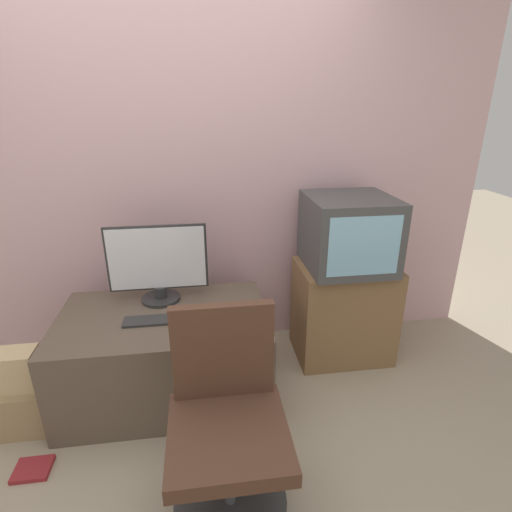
{
  "coord_description": "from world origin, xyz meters",
  "views": [
    {
      "loc": [
        0.18,
        -1.38,
        1.71
      ],
      "look_at": [
        0.51,
        0.93,
        0.79
      ],
      "focal_mm": 28.0,
      "sensor_mm": 36.0,
      "label": 1
    }
  ],
  "objects_px": {
    "office_chair": "(227,427)",
    "keyboard": "(152,320)",
    "book": "(33,469)",
    "mouse": "(192,317)",
    "crt_tv": "(348,233)",
    "main_monitor": "(158,264)",
    "cardboard_box_lower": "(20,406)"
  },
  "relations": [
    {
      "from": "office_chair",
      "to": "keyboard",
      "type": "bearing_deg",
      "value": 118.42
    },
    {
      "from": "office_chair",
      "to": "book",
      "type": "height_order",
      "value": "office_chair"
    },
    {
      "from": "mouse",
      "to": "office_chair",
      "type": "height_order",
      "value": "office_chair"
    },
    {
      "from": "mouse",
      "to": "office_chair",
      "type": "bearing_deg",
      "value": -77.61
    },
    {
      "from": "mouse",
      "to": "book",
      "type": "height_order",
      "value": "mouse"
    },
    {
      "from": "mouse",
      "to": "crt_tv",
      "type": "height_order",
      "value": "crt_tv"
    },
    {
      "from": "office_chair",
      "to": "book",
      "type": "distance_m",
      "value": 1.06
    },
    {
      "from": "main_monitor",
      "to": "cardboard_box_lower",
      "type": "xyz_separation_m",
      "value": [
        -0.77,
        -0.37,
        -0.65
      ]
    },
    {
      "from": "crt_tv",
      "to": "main_monitor",
      "type": "bearing_deg",
      "value": -177.84
    },
    {
      "from": "crt_tv",
      "to": "book",
      "type": "height_order",
      "value": "crt_tv"
    },
    {
      "from": "main_monitor",
      "to": "mouse",
      "type": "bearing_deg",
      "value": -55.21
    },
    {
      "from": "crt_tv",
      "to": "cardboard_box_lower",
      "type": "xyz_separation_m",
      "value": [
        -1.98,
        -0.42,
        -0.78
      ]
    },
    {
      "from": "crt_tv",
      "to": "cardboard_box_lower",
      "type": "height_order",
      "value": "crt_tv"
    },
    {
      "from": "book",
      "to": "office_chair",
      "type": "bearing_deg",
      "value": -14.77
    },
    {
      "from": "keyboard",
      "to": "office_chair",
      "type": "xyz_separation_m",
      "value": [
        0.37,
        -0.68,
        -0.16
      ]
    },
    {
      "from": "crt_tv",
      "to": "book",
      "type": "bearing_deg",
      "value": -157.79
    },
    {
      "from": "keyboard",
      "to": "mouse",
      "type": "relative_size",
      "value": 5.75
    },
    {
      "from": "main_monitor",
      "to": "cardboard_box_lower",
      "type": "relative_size",
      "value": 1.94
    },
    {
      "from": "main_monitor",
      "to": "office_chair",
      "type": "relative_size",
      "value": 0.66
    },
    {
      "from": "office_chair",
      "to": "cardboard_box_lower",
      "type": "xyz_separation_m",
      "value": [
        -1.11,
        0.58,
        -0.26
      ]
    },
    {
      "from": "cardboard_box_lower",
      "to": "book",
      "type": "bearing_deg",
      "value": -64.0
    },
    {
      "from": "main_monitor",
      "to": "cardboard_box_lower",
      "type": "height_order",
      "value": "main_monitor"
    },
    {
      "from": "main_monitor",
      "to": "keyboard",
      "type": "distance_m",
      "value": 0.35
    },
    {
      "from": "keyboard",
      "to": "cardboard_box_lower",
      "type": "distance_m",
      "value": 0.86
    },
    {
      "from": "cardboard_box_lower",
      "to": "mouse",
      "type": "bearing_deg",
      "value": 5.67
    },
    {
      "from": "main_monitor",
      "to": "keyboard",
      "type": "bearing_deg",
      "value": -96.74
    },
    {
      "from": "keyboard",
      "to": "mouse",
      "type": "xyz_separation_m",
      "value": [
        0.22,
        -0.01,
        0.01
      ]
    },
    {
      "from": "crt_tv",
      "to": "book",
      "type": "relative_size",
      "value": 3.16
    },
    {
      "from": "mouse",
      "to": "office_chair",
      "type": "relative_size",
      "value": 0.06
    },
    {
      "from": "main_monitor",
      "to": "cardboard_box_lower",
      "type": "bearing_deg",
      "value": -154.39
    },
    {
      "from": "keyboard",
      "to": "book",
      "type": "bearing_deg",
      "value": -143.34
    },
    {
      "from": "mouse",
      "to": "cardboard_box_lower",
      "type": "xyz_separation_m",
      "value": [
        -0.96,
        -0.1,
        -0.43
      ]
    }
  ]
}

